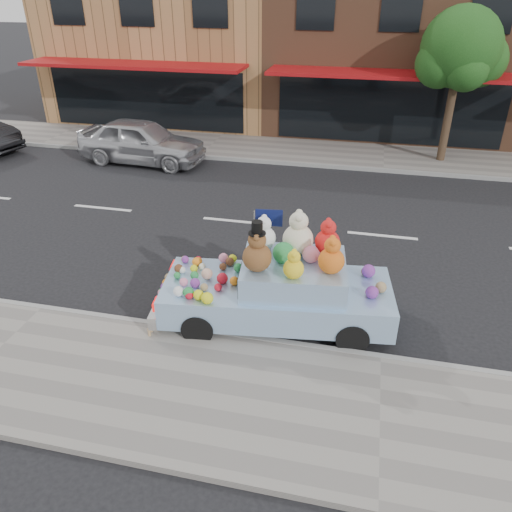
# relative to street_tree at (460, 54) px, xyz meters

# --- Properties ---
(ground) EXTENTS (120.00, 120.00, 0.00)m
(ground) POSITION_rel_street_tree_xyz_m (-2.03, -6.55, -3.69)
(ground) COLOR black
(ground) RESTS_ON ground
(near_sidewalk) EXTENTS (60.00, 3.00, 0.12)m
(near_sidewalk) POSITION_rel_street_tree_xyz_m (-2.03, -13.05, -3.63)
(near_sidewalk) COLOR gray
(near_sidewalk) RESTS_ON ground
(far_sidewalk) EXTENTS (60.00, 3.00, 0.12)m
(far_sidewalk) POSITION_rel_street_tree_xyz_m (-2.03, -0.05, -3.63)
(far_sidewalk) COLOR gray
(far_sidewalk) RESTS_ON ground
(near_kerb) EXTENTS (60.00, 0.12, 0.13)m
(near_kerb) POSITION_rel_street_tree_xyz_m (-2.03, -11.55, -3.63)
(near_kerb) COLOR gray
(near_kerb) RESTS_ON ground
(far_kerb) EXTENTS (60.00, 0.12, 0.13)m
(far_kerb) POSITION_rel_street_tree_xyz_m (-2.03, -1.55, -3.63)
(far_kerb) COLOR gray
(far_kerb) RESTS_ON ground
(storefront_left) EXTENTS (10.00, 9.80, 7.30)m
(storefront_left) POSITION_rel_street_tree_xyz_m (-12.03, 5.42, -0.05)
(storefront_left) COLOR #A97747
(storefront_left) RESTS_ON ground
(storefront_mid) EXTENTS (10.00, 9.80, 7.30)m
(storefront_mid) POSITION_rel_street_tree_xyz_m (-2.03, 5.42, -0.05)
(storefront_mid) COLOR brown
(storefront_mid) RESTS_ON ground
(street_tree) EXTENTS (3.00, 2.70, 5.22)m
(street_tree) POSITION_rel_street_tree_xyz_m (0.00, 0.00, 0.00)
(street_tree) COLOR #38281C
(street_tree) RESTS_ON ground
(car_silver) EXTENTS (4.72, 2.20, 1.56)m
(car_silver) POSITION_rel_street_tree_xyz_m (-10.57, -2.41, -2.91)
(car_silver) COLOR #B9BABE
(car_silver) RESTS_ON ground
(art_car) EXTENTS (4.67, 2.29, 2.31)m
(art_car) POSITION_rel_street_tree_xyz_m (-4.00, -10.78, -2.89)
(art_car) COLOR black
(art_car) RESTS_ON ground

